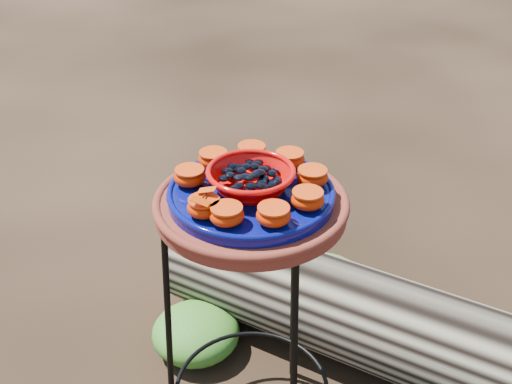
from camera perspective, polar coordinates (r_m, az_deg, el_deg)
The scene contains 18 objects.
plant_stand at distance 1.62m, azimuth -0.39°, elevation -12.23°, with size 0.44×0.44×0.70m, color black, non-canonical shape.
terracotta_saucer at distance 1.40m, azimuth -0.45°, elevation -1.27°, with size 0.42×0.42×0.03m, color #572917.
cobalt_plate at distance 1.38m, azimuth -0.45°, elevation -0.26°, with size 0.36×0.36×0.02m, color #000B39.
red_bowl at distance 1.36m, azimuth -0.46°, elevation 1.06°, with size 0.18×0.18×0.05m, color #C10907, non-canonical shape.
glass_gems at distance 1.34m, azimuth -0.47°, elevation 2.41°, with size 0.14×0.14×0.02m, color black, non-canonical shape.
orange_half_0 at distance 1.29m, azimuth -4.62°, elevation -1.36°, with size 0.07×0.07×0.04m, color #AA0700.
orange_half_1 at distance 1.26m, azimuth -2.62°, elevation -2.07°, with size 0.07×0.07×0.04m, color #AA0700.
orange_half_2 at distance 1.26m, azimuth 1.57°, elevation -2.09°, with size 0.07×0.07×0.04m, color #AA0700.
orange_half_3 at distance 1.31m, azimuth 4.60°, elevation -0.66°, with size 0.07×0.07×0.04m, color #AA0700.
orange_half_4 at distance 1.39m, azimuth 5.02°, elevation 1.32°, with size 0.07×0.07×0.04m, color #AA0700.
orange_half_5 at distance 1.46m, azimuth 3.00°, elevation 2.91°, with size 0.07×0.07×0.04m, color #AA0700.
orange_half_6 at distance 1.48m, azimuth -0.40°, elevation 3.50°, with size 0.07×0.07×0.04m, color #AA0700.
orange_half_7 at distance 1.46m, azimuth -3.81°, elevation 2.92°, with size 0.07×0.07×0.04m, color #AA0700.
orange_half_8 at distance 1.39m, azimuth -5.90°, elevation 1.35°, with size 0.07×0.07×0.04m, color #AA0700.
butterfly at distance 1.27m, azimuth -4.67°, elevation -0.37°, with size 0.08×0.05×0.01m, color #CE3803, non-canonical shape.
driftwood_log at distance 1.95m, azimuth 14.11°, elevation -12.35°, with size 1.59×0.42×0.30m, color black, non-canonical shape.
foliage_left at distance 2.04m, azimuth -5.38°, elevation -12.21°, with size 0.27×0.27×0.14m, color #2B681E.
foliage_back at distance 2.22m, azimuth 6.10°, elevation -7.85°, with size 0.28×0.28×0.14m, color #2B681E.
Camera 1 is at (0.65, -0.98, 1.47)m, focal length 45.00 mm.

